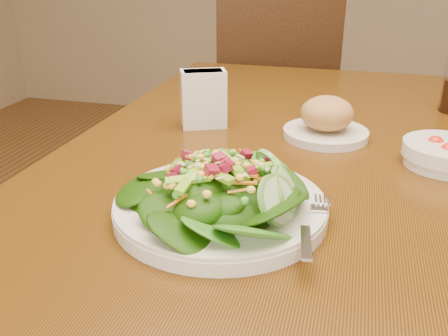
{
  "coord_description": "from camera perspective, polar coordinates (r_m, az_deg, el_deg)",
  "views": [
    {
      "loc": [
        0.08,
        -0.89,
        1.09
      ],
      "look_at": [
        -0.09,
        -0.28,
        0.81
      ],
      "focal_mm": 40.0,
      "sensor_mm": 36.0,
      "label": 1
    }
  ],
  "objects": [
    {
      "name": "bread_plate",
      "position": [
        1.0,
        11.63,
        5.27
      ],
      "size": [
        0.17,
        0.17,
        0.08
      ],
      "color": "silver",
      "rests_on": "dining_table"
    },
    {
      "name": "tomato_bowl",
      "position": [
        0.94,
        24.01,
        1.48
      ],
      "size": [
        0.15,
        0.15,
        0.05
      ],
      "color": "silver",
      "rests_on": "dining_table"
    },
    {
      "name": "dining_table",
      "position": [
        1.0,
        9.0,
        -3.05
      ],
      "size": [
        0.9,
        1.4,
        0.75
      ],
      "color": "#5E340C",
      "rests_on": "ground_plane"
    },
    {
      "name": "napkin_holder",
      "position": [
        1.04,
        -2.35,
        8.07
      ],
      "size": [
        0.1,
        0.08,
        0.12
      ],
      "rotation": [
        0.0,
        0.0,
        0.42
      ],
      "color": "white",
      "rests_on": "dining_table"
    },
    {
      "name": "chair_far",
      "position": [
        1.92,
        5.45,
        5.68
      ],
      "size": [
        0.54,
        0.55,
        0.95
      ],
      "rotation": [
        0.0,
        0.0,
        3.42
      ],
      "color": "#37200F",
      "rests_on": "ground_plane"
    },
    {
      "name": "salad_plate",
      "position": [
        0.69,
        0.38,
        -3.18
      ],
      "size": [
        0.3,
        0.3,
        0.09
      ],
      "rotation": [
        0.0,
        0.0,
        -0.26
      ],
      "color": "silver",
      "rests_on": "dining_table"
    }
  ]
}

